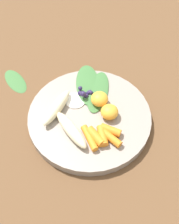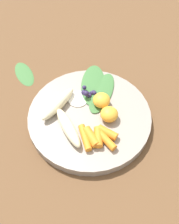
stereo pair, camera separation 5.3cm
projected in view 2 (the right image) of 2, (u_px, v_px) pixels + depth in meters
The scene contains 16 objects.
ground_plane at pixel (90, 120), 0.66m from camera, with size 2.40×2.40×0.00m, color brown.
bowl at pixel (90, 117), 0.65m from camera, with size 0.29×0.29×0.02m, color gray.
banana_peeled_left at pixel (68, 127), 0.61m from camera, with size 0.11×0.03×0.03m, color beige.
banana_peeled_right at pixel (58, 104), 0.64m from camera, with size 0.11×0.03×0.03m, color beige.
orange_segment_near at pixel (102, 100), 0.65m from camera, with size 0.04×0.04×0.03m, color #F4A833.
orange_segment_far at pixel (109, 114), 0.62m from camera, with size 0.04×0.04×0.03m, color #F4A833.
carrot_front at pixel (85, 138), 0.60m from camera, with size 0.02×0.02×0.06m, color orange.
carrot_mid_left at pixel (91, 137), 0.59m from camera, with size 0.02×0.02×0.05m, color orange.
carrot_mid_right at pixel (98, 137), 0.60m from camera, with size 0.02×0.02×0.05m, color orange.
carrot_rear at pixel (105, 140), 0.59m from camera, with size 0.02×0.02×0.05m, color orange.
carrot_small at pixel (107, 133), 0.60m from camera, with size 0.02×0.02×0.05m, color orange.
blueberry_pile at pixel (90, 94), 0.67m from camera, with size 0.05×0.04×0.02m.
coconut_shred_patch at pixel (78, 99), 0.67m from camera, with size 0.05×0.05×0.00m, color white.
kale_leaf_left at pixel (102, 92), 0.68m from camera, with size 0.13×0.05×0.01m, color #3D7038.
kale_leaf_right at pixel (93, 84), 0.69m from camera, with size 0.13×0.06×0.01m, color #3D7038.
kale_leaf_stray at pixel (24, 73), 0.75m from camera, with size 0.10×0.04×0.01m, color #3D7038.
Camera 2 is at (-0.34, 0.16, 0.54)m, focal length 44.33 mm.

